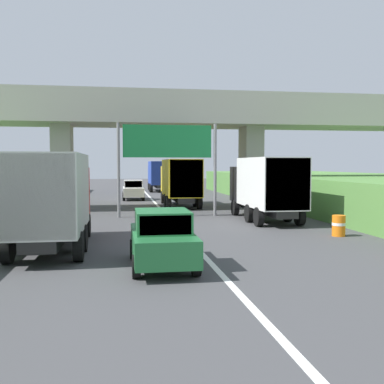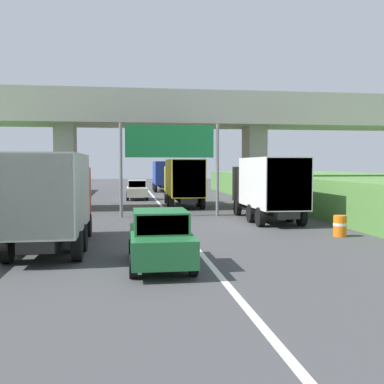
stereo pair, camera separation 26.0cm
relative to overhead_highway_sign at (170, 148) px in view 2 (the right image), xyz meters
The scene contains 10 objects.
lane_centre_stripe 4.21m from the overhead_highway_sign, 90.00° to the right, with size 0.20×91.75×0.01m, color white.
overpass_bridge 5.72m from the overhead_highway_sign, 90.00° to the left, with size 40.00×4.80×7.99m.
overhead_highway_sign is the anchor object (origin of this frame).
truck_black 6.16m from the overhead_highway_sign, 28.68° to the right, with size 2.44×7.30×3.44m.
truck_yellow 6.98m from the overhead_highway_sign, 76.36° to the left, with size 2.44×7.30×3.44m.
truck_blue 26.19m from the overhead_highway_sign, 86.24° to the left, with size 2.44×7.30×3.44m.
truck_red 11.28m from the overhead_highway_sign, 117.79° to the right, with size 2.44×7.30×3.44m.
car_green 13.73m from the overhead_highway_sign, 96.64° to the right, with size 1.86×4.10×1.72m.
car_white 13.97m from the overhead_highway_sign, 96.90° to the left, with size 1.86×4.10×1.72m.
construction_barrel_2 11.29m from the overhead_highway_sign, 52.73° to the right, with size 0.57×0.57×0.90m.
Camera 2 is at (-2.52, 0.18, 3.07)m, focal length 42.75 mm.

